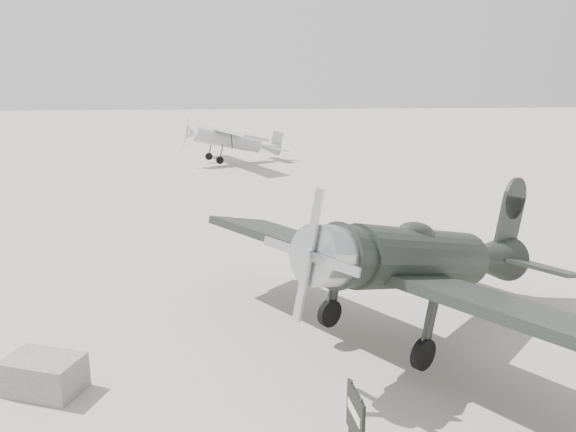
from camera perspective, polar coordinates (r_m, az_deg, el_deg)
name	(u,v)px	position (r m, az deg, el deg)	size (l,w,h in m)	color
ground	(289,294)	(15.73, 0.08, -7.98)	(160.00, 160.00, 0.00)	#A79F94
lowwing_monoplane	(426,259)	(12.94, 13.80, -4.29)	(9.32, 10.18, 3.65)	black
highwing_monoplane	(232,137)	(37.98, -5.75, 7.95)	(7.34, 9.64, 2.81)	#999B9E
equipment_block	(44,375)	(12.14, -23.54, -14.57)	(1.42, 0.89, 0.71)	slate
sign_board	(355,416)	(9.50, 6.87, -19.53)	(0.14, 0.82, 1.18)	#333333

